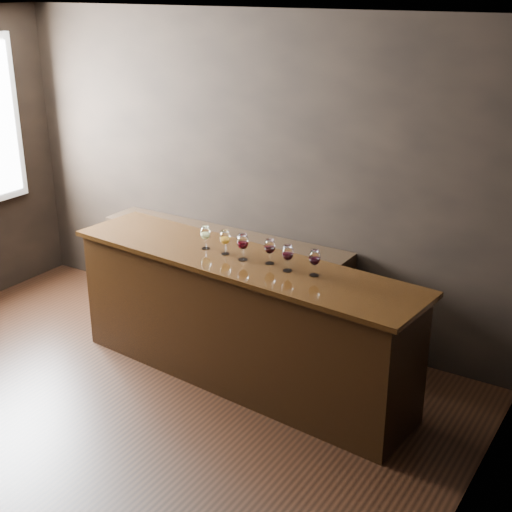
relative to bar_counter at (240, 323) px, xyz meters
The scene contains 11 objects.
ground 1.47m from the bar_counter, 113.40° to the right, with size 5.00×5.00×0.00m, color black.
room_shell 1.91m from the bar_counter, 124.07° to the right, with size 5.02×4.52×2.81m.
bar_counter is the anchor object (origin of this frame).
bar_top 0.52m from the bar_counter, ahead, with size 2.96×0.69×0.04m, color black.
back_bar_shelf 1.02m from the bar_counter, 132.07° to the left, with size 2.45×0.40×0.88m, color black.
glass_white 0.75m from the bar_counter, behind, with size 0.08×0.08×0.19m.
glass_amber 0.69m from the bar_counter, behind, with size 0.08×0.08×0.19m.
glass_red_a 0.68m from the bar_counter, 14.07° to the right, with size 0.09×0.09×0.21m.
glass_red_b 0.71m from the bar_counter, ahead, with size 0.08×0.08×0.19m.
glass_red_c 0.80m from the bar_counter, ahead, with size 0.08×0.08×0.20m.
glass_red_d 0.92m from the bar_counter, ahead, with size 0.08×0.08×0.20m.
Camera 1 is at (3.31, -2.91, 3.02)m, focal length 50.00 mm.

